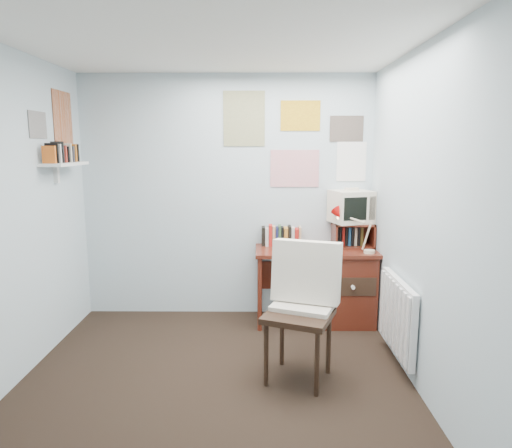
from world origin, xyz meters
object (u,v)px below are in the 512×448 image
(desk_chair, at_px, (299,316))
(desk_lamp, at_px, (370,233))
(wall_shelf, at_px, (65,164))
(crt_tv, at_px, (351,205))
(radiator, at_px, (398,316))
(desk, at_px, (342,283))
(tv_riser, at_px, (353,235))

(desk_chair, xyz_separation_m, desk_lamp, (0.76, 1.01, 0.44))
(desk_chair, xyz_separation_m, wall_shelf, (-2.03, 0.80, 1.11))
(crt_tv, relative_size, radiator, 0.47)
(desk_chair, bearing_deg, desk, 87.14)
(desk_lamp, relative_size, wall_shelf, 0.62)
(crt_tv, relative_size, wall_shelf, 0.60)
(desk_chair, height_order, tv_riser, desk_chair)
(desk_chair, relative_size, tv_riser, 2.57)
(tv_riser, relative_size, crt_tv, 1.07)
(desk_lamp, xyz_separation_m, crt_tv, (-0.13, 0.30, 0.23))
(desk_lamp, bearing_deg, desk_chair, -124.67)
(desk, height_order, wall_shelf, wall_shelf)
(wall_shelf, bearing_deg, radiator, -10.89)
(tv_riser, distance_m, radiator, 1.15)
(crt_tv, distance_m, radiator, 1.32)
(desk_chair, distance_m, tv_riser, 1.49)
(desk_lamp, bearing_deg, wall_shelf, -173.30)
(radiator, bearing_deg, tv_riser, 99.28)
(desk, relative_size, tv_riser, 3.00)
(desk, bearing_deg, crt_tv, 54.28)
(desk_lamp, xyz_separation_m, wall_shelf, (-2.80, -0.21, 0.67))
(desk, height_order, radiator, desk)
(desk_chair, height_order, crt_tv, crt_tv)
(radiator, bearing_deg, desk_chair, -163.19)
(tv_riser, relative_size, wall_shelf, 0.65)
(desk_chair, xyz_separation_m, radiator, (0.83, 0.25, -0.09))
(desk, bearing_deg, tv_riser, 42.96)
(desk_chair, distance_m, radiator, 0.87)
(desk_lamp, distance_m, radiator, 0.93)
(desk, relative_size, crt_tv, 3.20)
(tv_riser, xyz_separation_m, crt_tv, (-0.02, 0.02, 0.30))
(desk, bearing_deg, desk_chair, -114.50)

